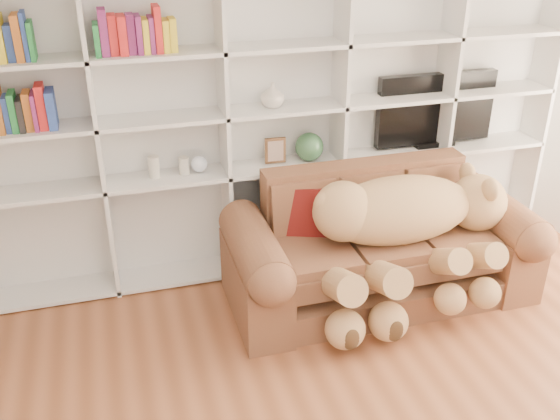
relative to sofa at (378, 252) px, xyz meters
name	(u,v)px	position (x,y,z in m)	size (l,w,h in m)	color
wall_back	(275,94)	(-0.55, 0.82, 1.00)	(5.00, 0.02, 2.70)	white
bookshelf	(249,108)	(-0.79, 0.69, 0.96)	(4.43, 0.35, 2.40)	silver
sofa	(378,252)	(0.00, 0.00, 0.00)	(2.20, 0.95, 0.93)	brown
teddy_bear	(405,227)	(0.09, -0.19, 0.29)	(1.61, 0.89, 0.93)	tan
throw_pillow	(309,214)	(-0.49, 0.15, 0.31)	(0.37, 0.12, 0.37)	#5D1110
tv	(435,110)	(0.74, 0.68, 0.80)	(1.00, 0.18, 0.59)	black
picture_frame	(275,150)	(-0.61, 0.63, 0.62)	(0.16, 0.03, 0.20)	brown
green_vase	(309,147)	(-0.34, 0.63, 0.63)	(0.22, 0.22, 0.22)	#2F5C37
figurine_tall	(154,167)	(-1.51, 0.63, 0.60)	(0.08, 0.08, 0.16)	beige
figurine_short	(184,166)	(-1.30, 0.63, 0.58)	(0.08, 0.08, 0.13)	beige
snow_globe	(199,164)	(-1.19, 0.63, 0.58)	(0.12, 0.12, 0.12)	white
shelf_vase	(273,95)	(-0.63, 0.63, 1.06)	(0.17, 0.17, 0.18)	beige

